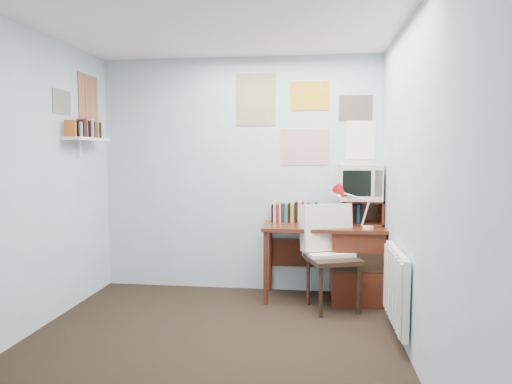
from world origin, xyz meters
TOP-DOWN VIEW (x-y plane):
  - ground at (0.00, 0.00)m, footprint 3.50×3.50m
  - back_wall at (0.00, 1.75)m, footprint 3.00×0.02m
  - left_wall at (-1.50, 0.00)m, footprint 0.02×3.50m
  - right_wall at (1.50, 0.00)m, footprint 0.02×3.50m
  - ceiling at (0.00, 0.00)m, footprint 3.00×3.50m
  - desk at (1.17, 1.48)m, footprint 1.20×0.55m
  - desk_chair at (0.99, 1.18)m, footprint 0.63×0.61m
  - desk_lamp at (1.32, 1.29)m, footprint 0.28×0.24m
  - tv_riser at (1.29, 1.59)m, footprint 0.40×0.30m
  - crt_tv at (1.26, 1.61)m, footprint 0.42×0.39m
  - book_row at (0.66, 1.66)m, footprint 0.60×0.14m
  - radiator at (1.46, 0.55)m, footprint 0.09×0.80m
  - wall_shelf at (-1.40, 1.10)m, footprint 0.20×0.62m
  - posters_back at (0.70, 1.74)m, footprint 1.20×0.01m
  - posters_left at (-1.49, 1.10)m, footprint 0.01×0.70m

SIDE VIEW (x-z plane):
  - ground at x=0.00m, z-range 0.00..0.00m
  - desk at x=1.17m, z-range 0.03..0.79m
  - radiator at x=1.46m, z-range 0.12..0.72m
  - desk_chair at x=0.99m, z-range 0.00..0.97m
  - book_row at x=0.66m, z-range 0.76..0.98m
  - tv_riser at x=1.29m, z-range 0.76..1.01m
  - desk_lamp at x=1.32m, z-range 0.76..1.13m
  - crt_tv at x=1.26m, z-range 1.01..1.40m
  - back_wall at x=0.00m, z-range 0.00..2.50m
  - left_wall at x=-1.50m, z-range 0.00..2.50m
  - right_wall at x=1.50m, z-range 0.00..2.50m
  - wall_shelf at x=-1.40m, z-range 1.50..1.74m
  - posters_back at x=0.70m, z-range 1.40..2.30m
  - posters_left at x=-1.49m, z-range 1.70..2.30m
  - ceiling at x=0.00m, z-range 2.49..2.51m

